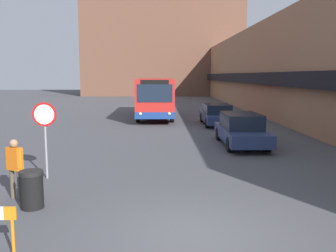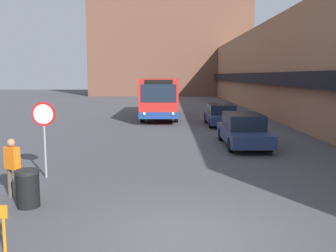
# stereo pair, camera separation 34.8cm
# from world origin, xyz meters

# --- Properties ---
(ground_plane) EXTENTS (160.00, 160.00, 0.00)m
(ground_plane) POSITION_xyz_m (0.00, 0.00, 0.00)
(ground_plane) COLOR #47474C
(building_row_right) EXTENTS (5.50, 60.00, 7.60)m
(building_row_right) POSITION_xyz_m (9.97, 24.00, 3.79)
(building_row_right) COLOR #996B4C
(building_row_right) RESTS_ON ground_plane
(building_backdrop_far) EXTENTS (26.00, 8.00, 17.23)m
(building_backdrop_far) POSITION_xyz_m (0.00, 55.84, 8.61)
(building_backdrop_far) COLOR brown
(building_backdrop_far) RESTS_ON ground_plane
(city_bus) EXTENTS (2.65, 10.28, 3.04)m
(city_bus) POSITION_xyz_m (-0.94, 21.88, 1.66)
(city_bus) COLOR red
(city_bus) RESTS_ON ground_plane
(parked_car_front) EXTENTS (1.88, 4.78, 1.51)m
(parked_car_front) POSITION_xyz_m (3.20, 9.92, 0.76)
(parked_car_front) COLOR navy
(parked_car_front) RESTS_ON ground_plane
(parked_car_middle) EXTENTS (1.89, 4.65, 1.39)m
(parked_car_middle) POSITION_xyz_m (3.20, 17.33, 0.70)
(parked_car_middle) COLOR navy
(parked_car_middle) RESTS_ON ground_plane
(stop_sign) EXTENTS (0.76, 0.08, 2.45)m
(stop_sign) POSITION_xyz_m (-4.27, 4.38, 1.78)
(stop_sign) COLOR gray
(stop_sign) RESTS_ON ground_plane
(pedestrian) EXTENTS (0.48, 0.39, 1.62)m
(pedestrian) POSITION_xyz_m (-4.48, 2.36, 0.98)
(pedestrian) COLOR brown
(pedestrian) RESTS_ON ground_plane
(trash_bin) EXTENTS (0.59, 0.59, 0.95)m
(trash_bin) POSITION_xyz_m (-3.83, 1.67, 0.48)
(trash_bin) COLOR black
(trash_bin) RESTS_ON ground_plane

